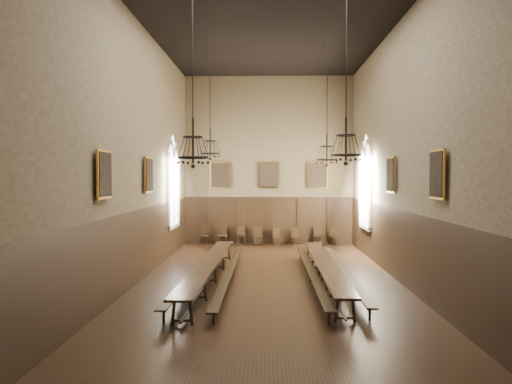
{
  "coord_description": "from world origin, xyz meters",
  "views": [
    {
      "loc": [
        -0.02,
        -15.5,
        3.65
      ],
      "look_at": [
        -0.48,
        1.5,
        3.06
      ],
      "focal_mm": 32.0,
      "sensor_mm": 36.0,
      "label": 1
    }
  ],
  "objects_px": {
    "table_right": "(325,273)",
    "chandelier_back_left": "(210,145)",
    "bench_right_outer": "(344,274)",
    "chair_1": "(222,239)",
    "chair_4": "(277,240)",
    "chandelier_front_right": "(346,144)",
    "chair_7": "(334,240)",
    "table_left": "(209,273)",
    "chair_6": "(318,239)",
    "chair_5": "(295,240)",
    "chair_2": "(241,239)",
    "chandelier_back_right": "(327,151)",
    "bench_left_inner": "(229,276)",
    "chair_0": "(204,239)",
    "chair_3": "(258,240)",
    "bench_left_outer": "(195,274)",
    "bench_right_inner": "(311,273)",
    "chandelier_front_left": "(193,146)"
  },
  "relations": [
    {
      "from": "table_right",
      "to": "chandelier_back_left",
      "type": "relative_size",
      "value": 2.03
    },
    {
      "from": "bench_right_outer",
      "to": "chair_1",
      "type": "distance_m",
      "value": 9.79
    },
    {
      "from": "chair_4",
      "to": "chandelier_front_right",
      "type": "relative_size",
      "value": 0.18
    },
    {
      "from": "chair_7",
      "to": "chandelier_front_right",
      "type": "bearing_deg",
      "value": -114.76
    },
    {
      "from": "chair_1",
      "to": "chandelier_back_left",
      "type": "distance_m",
      "value": 7.74
    },
    {
      "from": "chair_4",
      "to": "table_left",
      "type": "bearing_deg",
      "value": -118.54
    },
    {
      "from": "chair_4",
      "to": "chair_6",
      "type": "distance_m",
      "value": 2.15
    },
    {
      "from": "chair_5",
      "to": "chandelier_back_left",
      "type": "height_order",
      "value": "chandelier_back_left"
    },
    {
      "from": "chair_2",
      "to": "chandelier_back_right",
      "type": "xyz_separation_m",
      "value": [
        3.73,
        -6.18,
        4.33
      ]
    },
    {
      "from": "table_right",
      "to": "chair_1",
      "type": "height_order",
      "value": "chair_1"
    },
    {
      "from": "chair_1",
      "to": "bench_left_inner",
      "type": "bearing_deg",
      "value": -79.47
    },
    {
      "from": "chair_0",
      "to": "chair_2",
      "type": "relative_size",
      "value": 1.02
    },
    {
      "from": "chair_3",
      "to": "table_right",
      "type": "bearing_deg",
      "value": -81.8
    },
    {
      "from": "bench_left_outer",
      "to": "chair_7",
      "type": "relative_size",
      "value": 10.53
    },
    {
      "from": "chandelier_back_right",
      "to": "chandelier_front_right",
      "type": "bearing_deg",
      "value": -90.64
    },
    {
      "from": "bench_right_inner",
      "to": "chandelier_front_right",
      "type": "bearing_deg",
      "value": -73.11
    },
    {
      "from": "table_left",
      "to": "chandelier_back_right",
      "type": "height_order",
      "value": "chandelier_back_right"
    },
    {
      "from": "bench_left_inner",
      "to": "table_right",
      "type": "bearing_deg",
      "value": 4.25
    },
    {
      "from": "table_right",
      "to": "chair_4",
      "type": "bearing_deg",
      "value": 99.69
    },
    {
      "from": "bench_right_outer",
      "to": "chair_5",
      "type": "xyz_separation_m",
      "value": [
        -1.19,
        8.33,
        0.01
      ]
    },
    {
      "from": "bench_left_outer",
      "to": "chair_7",
      "type": "distance_m",
      "value": 10.46
    },
    {
      "from": "chair_2",
      "to": "chair_7",
      "type": "bearing_deg",
      "value": -8.08
    },
    {
      "from": "bench_left_outer",
      "to": "chair_7",
      "type": "height_order",
      "value": "chair_7"
    },
    {
      "from": "bench_right_outer",
      "to": "chair_7",
      "type": "xyz_separation_m",
      "value": [
        0.84,
        8.34,
        0.01
      ]
    },
    {
      "from": "table_right",
      "to": "chandelier_back_right",
      "type": "relative_size",
      "value": 1.92
    },
    {
      "from": "chair_0",
      "to": "chandelier_back_left",
      "type": "xyz_separation_m",
      "value": [
        1.14,
        -6.11,
        4.57
      ]
    },
    {
      "from": "bench_right_outer",
      "to": "chair_2",
      "type": "bearing_deg",
      "value": 116.0
    },
    {
      "from": "bench_right_outer",
      "to": "chandelier_front_left",
      "type": "bearing_deg",
      "value": -147.19
    },
    {
      "from": "chandelier_back_left",
      "to": "chandelier_front_left",
      "type": "height_order",
      "value": "same"
    },
    {
      "from": "chair_4",
      "to": "chandelier_back_left",
      "type": "distance_m",
      "value": 8.21
    },
    {
      "from": "bench_left_outer",
      "to": "chair_3",
      "type": "height_order",
      "value": "chair_3"
    },
    {
      "from": "chair_1",
      "to": "chandelier_back_left",
      "type": "height_order",
      "value": "chandelier_back_left"
    },
    {
      "from": "bench_right_inner",
      "to": "table_left",
      "type": "bearing_deg",
      "value": -173.64
    },
    {
      "from": "table_left",
      "to": "chair_3",
      "type": "bearing_deg",
      "value": 80.39
    },
    {
      "from": "chair_6",
      "to": "bench_right_outer",
      "type": "bearing_deg",
      "value": -90.99
    },
    {
      "from": "chair_3",
      "to": "table_left",
      "type": "bearing_deg",
      "value": -107.7
    },
    {
      "from": "chandelier_back_right",
      "to": "chandelier_front_left",
      "type": "relative_size",
      "value": 0.97
    },
    {
      "from": "chandelier_front_left",
      "to": "chair_1",
      "type": "bearing_deg",
      "value": 91.78
    },
    {
      "from": "chair_6",
      "to": "chair_3",
      "type": "bearing_deg",
      "value": -179.1
    },
    {
      "from": "chandelier_front_right",
      "to": "chair_3",
      "type": "bearing_deg",
      "value": 104.49
    },
    {
      "from": "chair_5",
      "to": "chandelier_back_right",
      "type": "relative_size",
      "value": 0.19
    },
    {
      "from": "chandelier_back_right",
      "to": "chair_6",
      "type": "bearing_deg",
      "value": 86.88
    },
    {
      "from": "table_right",
      "to": "chandelier_front_right",
      "type": "bearing_deg",
      "value": -82.46
    },
    {
      "from": "chandelier_back_left",
      "to": "chair_1",
      "type": "bearing_deg",
      "value": 91.59
    },
    {
      "from": "table_right",
      "to": "chair_6",
      "type": "distance_m",
      "value": 8.63
    },
    {
      "from": "bench_right_outer",
      "to": "chair_3",
      "type": "relative_size",
      "value": 9.95
    },
    {
      "from": "chandelier_back_right",
      "to": "bench_left_outer",
      "type": "bearing_deg",
      "value": -153.63
    },
    {
      "from": "table_right",
      "to": "chair_4",
      "type": "height_order",
      "value": "chair_4"
    },
    {
      "from": "bench_right_outer",
      "to": "chair_3",
      "type": "bearing_deg",
      "value": 111.1
    },
    {
      "from": "bench_left_outer",
      "to": "chair_6",
      "type": "bearing_deg",
      "value": 58.96
    }
  ]
}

